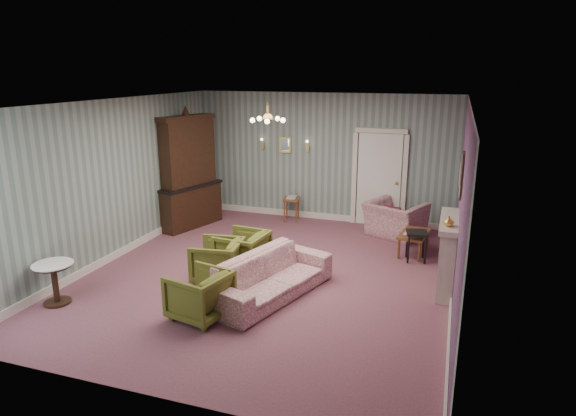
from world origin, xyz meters
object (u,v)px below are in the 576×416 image
(olive_chair_a, at_px, (199,293))
(fireplace, at_px, (447,254))
(olive_chair_b, at_px, (218,259))
(wingback_chair, at_px, (395,214))
(dresser, at_px, (188,169))
(coffee_table, at_px, (413,243))
(sofa_chintz, at_px, (270,269))
(pedestal_table, at_px, (55,283))
(olive_chair_c, at_px, (242,250))
(side_table_black, at_px, (416,246))

(olive_chair_a, bearing_deg, fireplace, 136.13)
(olive_chair_b, distance_m, wingback_chair, 4.13)
(olive_chair_b, bearing_deg, fireplace, 96.62)
(dresser, relative_size, coffee_table, 3.08)
(wingback_chair, bearing_deg, olive_chair_a, 88.87)
(olive_chair_b, distance_m, sofa_chintz, 1.05)
(dresser, bearing_deg, pedestal_table, -72.80)
(pedestal_table, bearing_deg, sofa_chintz, 23.31)
(olive_chair_c, xyz_separation_m, side_table_black, (2.81, 1.48, -0.12))
(sofa_chintz, xyz_separation_m, side_table_black, (2.01, 2.21, -0.16))
(fireplace, bearing_deg, olive_chair_b, -165.86)
(coffee_table, bearing_deg, side_table_black, -78.20)
(pedestal_table, bearing_deg, dresser, 90.00)
(olive_chair_c, distance_m, coffee_table, 3.29)
(olive_chair_a, height_order, pedestal_table, olive_chair_a)
(olive_chair_c, bearing_deg, olive_chair_b, -19.56)
(wingback_chair, bearing_deg, coffee_table, 139.67)
(wingback_chair, relative_size, dresser, 0.43)
(olive_chair_c, relative_size, wingback_chair, 0.72)
(dresser, bearing_deg, olive_chair_b, -35.66)
(wingback_chair, bearing_deg, sofa_chintz, 91.83)
(pedestal_table, bearing_deg, olive_chair_b, 38.34)
(olive_chair_b, bearing_deg, dresser, -150.38)
(side_table_black, bearing_deg, coffee_table, 101.80)
(coffee_table, bearing_deg, olive_chair_c, -146.43)
(olive_chair_a, relative_size, coffee_table, 0.90)
(olive_chair_a, xyz_separation_m, wingback_chair, (2.16, 4.54, 0.10))
(olive_chair_b, relative_size, fireplace, 0.56)
(olive_chair_c, distance_m, wingback_chair, 3.61)
(olive_chair_c, distance_m, sofa_chintz, 1.08)
(olive_chair_a, height_order, sofa_chintz, sofa_chintz)
(coffee_table, bearing_deg, olive_chair_b, -142.20)
(olive_chair_a, relative_size, olive_chair_c, 0.96)
(olive_chair_b, height_order, wingback_chair, wingback_chair)
(pedestal_table, bearing_deg, olive_chair_c, 42.97)
(wingback_chair, bearing_deg, dresser, 33.98)
(dresser, distance_m, pedestal_table, 4.19)
(olive_chair_a, height_order, dresser, dresser)
(sofa_chintz, xyz_separation_m, fireplace, (2.56, 1.16, 0.14))
(wingback_chair, distance_m, coffee_table, 1.14)
(sofa_chintz, bearing_deg, fireplace, -47.72)
(sofa_chintz, distance_m, pedestal_table, 3.21)
(olive_chair_b, xyz_separation_m, side_table_black, (3.03, 1.96, -0.11))
(olive_chair_c, bearing_deg, wingback_chair, 146.94)
(wingback_chair, distance_m, fireplace, 2.63)
(olive_chair_a, bearing_deg, olive_chair_c, -163.90)
(olive_chair_b, relative_size, side_table_black, 1.39)
(olive_chair_a, height_order, coffee_table, olive_chair_a)
(olive_chair_b, xyz_separation_m, sofa_chintz, (1.02, -0.25, 0.05))
(dresser, bearing_deg, olive_chair_a, -41.99)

